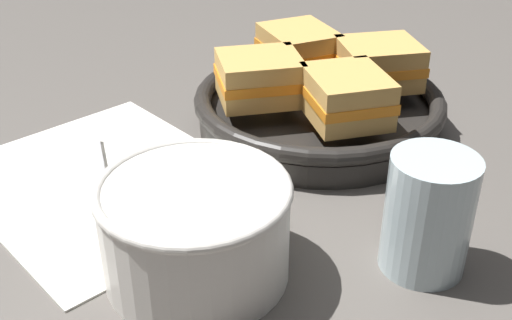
# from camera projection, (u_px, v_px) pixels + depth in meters

# --- Properties ---
(ground_plane) EXTENTS (4.00, 4.00, 0.00)m
(ground_plane) POSITION_uv_depth(u_px,v_px,m) (225.00, 194.00, 0.58)
(ground_plane) COLOR #56514C
(napkin) EXTENTS (0.29, 0.25, 0.00)m
(napkin) POSITION_uv_depth(u_px,v_px,m) (106.00, 180.00, 0.60)
(napkin) COLOR white
(napkin) RESTS_ON ground_plane
(soup_bowl) EXTENTS (0.14, 0.14, 0.08)m
(soup_bowl) POSITION_uv_depth(u_px,v_px,m) (195.00, 224.00, 0.47)
(soup_bowl) COLOR silver
(soup_bowl) RESTS_ON ground_plane
(spoon) EXTENTS (0.14, 0.06, 0.01)m
(spoon) POSITION_uv_depth(u_px,v_px,m) (104.00, 187.00, 0.58)
(spoon) COLOR #B7B7BC
(spoon) RESTS_ON napkin
(skillet) EXTENTS (0.27, 0.27, 0.04)m
(skillet) POSITION_uv_depth(u_px,v_px,m) (318.00, 109.00, 0.69)
(skillet) COLOR black
(skillet) RESTS_ON ground_plane
(sandwich_near_left) EXTENTS (0.10, 0.10, 0.05)m
(sandwich_near_left) POSITION_uv_depth(u_px,v_px,m) (346.00, 96.00, 0.61)
(sandwich_near_left) COLOR tan
(sandwich_near_left) RESTS_ON skillet
(sandwich_near_right) EXTENTS (0.10, 0.11, 0.05)m
(sandwich_near_right) POSITION_uv_depth(u_px,v_px,m) (378.00, 64.00, 0.68)
(sandwich_near_right) COLOR tan
(sandwich_near_right) RESTS_ON skillet
(sandwich_far_left) EXTENTS (0.10, 0.09, 0.05)m
(sandwich_far_left) POSITION_uv_depth(u_px,v_px,m) (299.00, 49.00, 0.72)
(sandwich_far_left) COLOR tan
(sandwich_far_left) RESTS_ON skillet
(sandwich_far_right) EXTENTS (0.10, 0.11, 0.05)m
(sandwich_far_right) POSITION_uv_depth(u_px,v_px,m) (260.00, 78.00, 0.65)
(sandwich_far_right) COLOR tan
(sandwich_far_right) RESTS_ON skillet
(drinking_glass) EXTENTS (0.07, 0.07, 0.09)m
(drinking_glass) POSITION_uv_depth(u_px,v_px,m) (428.00, 214.00, 0.47)
(drinking_glass) COLOR silver
(drinking_glass) RESTS_ON ground_plane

